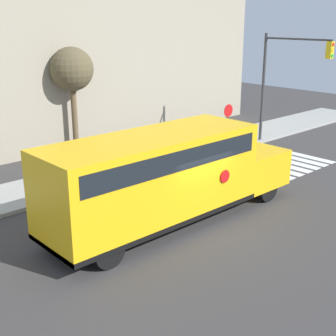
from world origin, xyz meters
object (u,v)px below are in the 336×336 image
(school_bus, at_px, (165,174))
(stop_sign, at_px, (228,121))
(tree_near_sidewalk, at_px, (72,70))
(traffic_light, at_px, (283,73))

(school_bus, distance_m, stop_sign, 9.69)
(school_bus, height_order, stop_sign, school_bus)
(school_bus, xyz_separation_m, tree_near_sidewalk, (2.57, 9.66, 2.42))
(school_bus, xyz_separation_m, stop_sign, (8.55, 4.57, -0.17))
(tree_near_sidewalk, bearing_deg, school_bus, -104.89)
(traffic_light, bearing_deg, tree_near_sidewalk, 143.92)
(stop_sign, distance_m, traffic_light, 3.86)
(stop_sign, xyz_separation_m, tree_near_sidewalk, (-5.98, 5.09, 2.59))
(school_bus, relative_size, tree_near_sidewalk, 1.84)
(stop_sign, relative_size, traffic_light, 0.42)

